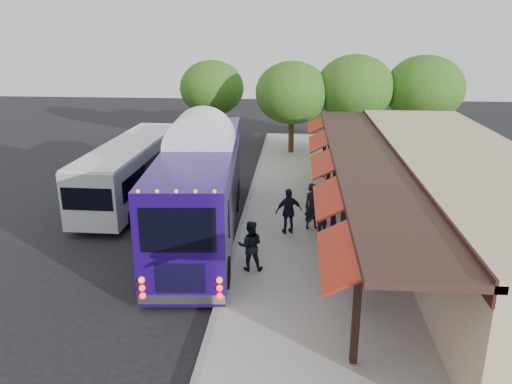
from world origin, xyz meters
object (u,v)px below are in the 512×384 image
at_px(city_bus, 132,168).
at_px(ped_a, 313,206).
at_px(ped_d, 322,217).
at_px(ped_b, 250,246).
at_px(sign_board, 357,286).
at_px(coach_bus, 202,182).
at_px(ped_c, 289,211).

distance_m(city_bus, ped_a, 9.34).
height_order(ped_a, ped_d, ped_a).
bearing_deg(ped_b, sign_board, 143.57).
bearing_deg(coach_bus, city_bus, 132.07).
height_order(city_bus, ped_d, city_bus).
relative_size(city_bus, ped_a, 5.47).
bearing_deg(city_bus, coach_bus, -42.61).
bearing_deg(ped_b, ped_c, -113.21).
relative_size(ped_d, sign_board, 1.66).
relative_size(ped_c, sign_board, 1.76).
bearing_deg(coach_bus, ped_a, 0.48).
bearing_deg(ped_d, city_bus, -28.70).
height_order(ped_c, ped_d, ped_c).
distance_m(ped_b, ped_c, 3.51).
bearing_deg(ped_b, ped_d, -133.82).
relative_size(ped_a, ped_d, 1.09).
bearing_deg(coach_bus, ped_c, -7.66).
distance_m(ped_a, ped_c, 1.11).
relative_size(coach_bus, ped_d, 7.16).
height_order(ped_b, sign_board, ped_b).
distance_m(coach_bus, sign_board, 8.06).
bearing_deg(city_bus, ped_b, -48.29).
relative_size(ped_a, ped_c, 1.03).
xyz_separation_m(ped_c, sign_board, (2.09, -5.49, -0.21)).
bearing_deg(ped_a, city_bus, 136.82).
bearing_deg(sign_board, ped_a, 115.45).
height_order(ped_a, ped_c, ped_a).
bearing_deg(ped_b, city_bus, -51.83).
bearing_deg(sign_board, ped_d, 113.62).
bearing_deg(sign_board, city_bus, 150.17).
bearing_deg(ped_d, sign_board, 96.93).
distance_m(city_bus, ped_b, 9.85).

